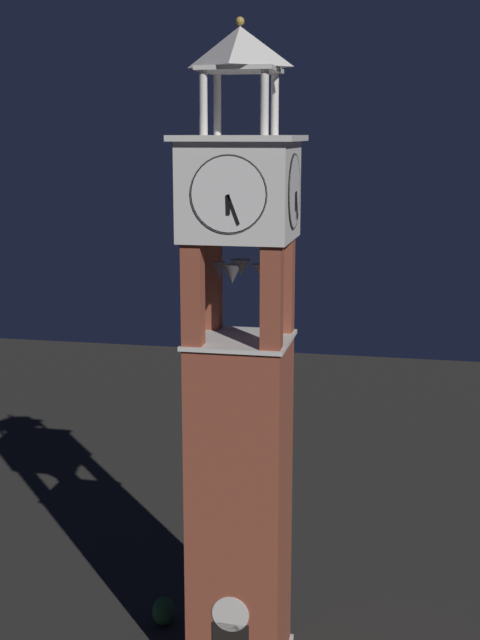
{
  "coord_description": "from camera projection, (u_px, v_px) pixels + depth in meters",
  "views": [
    {
      "loc": [
        4.94,
        -24.14,
        16.3
      ],
      "look_at": [
        0.0,
        0.0,
        11.06
      ],
      "focal_mm": 49.3,
      "sensor_mm": 36.0,
      "label": 1
    }
  ],
  "objects": [
    {
      "name": "shrub_near_entry",
      "position": [
        164.0,
        611.0,
        29.65
      ],
      "size": [
        0.78,
        0.78,
        1.0
      ],
      "primitive_type": "ellipsoid",
      "color": "#28562D",
      "rests_on": "ground"
    },
    {
      "name": "clock_tower",
      "position": [
        240.0,
        415.0,
        25.79
      ],
      "size": [
        3.36,
        3.36,
        19.36
      ],
      "color": "brown",
      "rests_on": "ground"
    }
  ]
}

